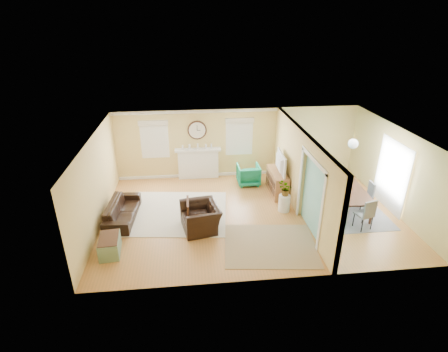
{
  "coord_description": "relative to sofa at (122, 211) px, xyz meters",
  "views": [
    {
      "loc": [
        -1.82,
        -9.28,
        5.64
      ],
      "look_at": [
        -0.8,
        0.3,
        1.2
      ],
      "focal_mm": 28.0,
      "sensor_mm": 36.0,
      "label": 1
    }
  ],
  "objects": [
    {
      "name": "floor",
      "position": [
        3.91,
        -0.11,
        -0.29
      ],
      "size": [
        9.0,
        9.0,
        0.0
      ],
      "primitive_type": "plane",
      "color": "#AA743A",
      "rests_on": "ground"
    },
    {
      "name": "wall_back",
      "position": [
        3.91,
        2.89,
        1.01
      ],
      "size": [
        9.0,
        0.02,
        2.6
      ],
      "primitive_type": "cube",
      "color": "#D7BC71",
      "rests_on": "ground"
    },
    {
      "name": "wall_front",
      "position": [
        3.91,
        -3.11,
        1.01
      ],
      "size": [
        9.0,
        0.02,
        2.6
      ],
      "primitive_type": "cube",
      "color": "#D7BC71",
      "rests_on": "ground"
    },
    {
      "name": "wall_left",
      "position": [
        -0.59,
        -0.11,
        1.01
      ],
      "size": [
        0.02,
        6.0,
        2.6
      ],
      "primitive_type": "cube",
      "color": "#D7BC71",
      "rests_on": "ground"
    },
    {
      "name": "wall_right",
      "position": [
        8.41,
        -0.11,
        1.01
      ],
      "size": [
        0.02,
        6.0,
        2.6
      ],
      "primitive_type": "cube",
      "color": "#D7BC71",
      "rests_on": "ground"
    },
    {
      "name": "ceiling",
      "position": [
        3.91,
        -0.11,
        2.31
      ],
      "size": [
        9.0,
        6.0,
        0.02
      ],
      "primitive_type": "cube",
      "color": "white",
      "rests_on": "wall_back"
    },
    {
      "name": "partition",
      "position": [
        5.42,
        0.17,
        1.07
      ],
      "size": [
        0.17,
        6.0,
        2.6
      ],
      "color": "#D7BC71",
      "rests_on": "ground"
    },
    {
      "name": "fireplace",
      "position": [
        2.41,
        2.77,
        0.31
      ],
      "size": [
        1.7,
        0.3,
        1.17
      ],
      "color": "white",
      "rests_on": "ground"
    },
    {
      "name": "wall_clock",
      "position": [
        2.41,
        2.85,
        1.56
      ],
      "size": [
        0.7,
        0.07,
        0.7
      ],
      "color": "#412719",
      "rests_on": "wall_back"
    },
    {
      "name": "window_left",
      "position": [
        0.86,
        2.84,
        1.37
      ],
      "size": [
        1.05,
        0.13,
        1.42
      ],
      "color": "white",
      "rests_on": "wall_back"
    },
    {
      "name": "window_right",
      "position": [
        3.96,
        2.84,
        1.37
      ],
      "size": [
        1.05,
        0.13,
        1.42
      ],
      "color": "white",
      "rests_on": "wall_back"
    },
    {
      "name": "french_doors",
      "position": [
        8.36,
        -0.11,
        0.81
      ],
      "size": [
        0.06,
        1.7,
        2.2
      ],
      "color": "white",
      "rests_on": "ground"
    },
    {
      "name": "pendant",
      "position": [
        6.91,
        -0.11,
        1.91
      ],
      "size": [
        0.3,
        0.3,
        0.55
      ],
      "color": "gold",
      "rests_on": "ceiling"
    },
    {
      "name": "rug_cream",
      "position": [
        1.56,
        0.2,
        -0.28
      ],
      "size": [
        3.46,
        3.09,
        0.02
      ],
      "primitive_type": "cube",
      "rotation": [
        0.0,
        0.0,
        -0.11
      ],
      "color": "beige",
      "rests_on": "floor"
    },
    {
      "name": "rug_jute",
      "position": [
        4.15,
        -1.8,
        -0.28
      ],
      "size": [
        2.64,
        2.25,
        0.01
      ],
      "primitive_type": "cube",
      "rotation": [
        0.0,
        0.0,
        -0.11
      ],
      "color": "#9C8860",
      "rests_on": "floor"
    },
    {
      "name": "rug_grey",
      "position": [
        6.98,
        -0.15,
        -0.28
      ],
      "size": [
        2.18,
        2.72,
        0.01
      ],
      "primitive_type": "cube",
      "color": "slate",
      "rests_on": "floor"
    },
    {
      "name": "sofa",
      "position": [
        0.0,
        0.0,
        0.0
      ],
      "size": [
        0.9,
        2.02,
        0.58
      ],
      "primitive_type": "imported",
      "rotation": [
        0.0,
        0.0,
        1.5
      ],
      "color": "black",
      "rests_on": "floor"
    },
    {
      "name": "eames_chair",
      "position": [
        2.33,
        -0.77,
        0.09
      ],
      "size": [
        1.21,
        1.32,
        0.75
      ],
      "primitive_type": "imported",
      "rotation": [
        0.0,
        0.0,
        -1.38
      ],
      "color": "black",
      "rests_on": "floor"
    },
    {
      "name": "green_chair",
      "position": [
        4.2,
        2.01,
        0.08
      ],
      "size": [
        0.8,
        0.82,
        0.73
      ],
      "primitive_type": "imported",
      "rotation": [
        0.0,
        0.0,
        3.16
      ],
      "color": "#00744A",
      "rests_on": "floor"
    },
    {
      "name": "trunk",
      "position": [
        -0.07,
        -1.69,
        -0.05
      ],
      "size": [
        0.57,
        0.86,
        0.48
      ],
      "color": "gray",
      "rests_on": "floor"
    },
    {
      "name": "credenza",
      "position": [
        5.06,
        1.2,
        0.11
      ],
      "size": [
        0.48,
        1.42,
        0.8
      ],
      "color": "#A16A41",
      "rests_on": "floor"
    },
    {
      "name": "tv",
      "position": [
        5.04,
        1.2,
        0.85
      ],
      "size": [
        0.22,
        1.19,
        0.68
      ],
      "primitive_type": "imported",
      "rotation": [
        0.0,
        0.0,
        1.52
      ],
      "color": "black",
      "rests_on": "credenza"
    },
    {
      "name": "garden_stool",
      "position": [
        4.99,
        -0.04,
        -0.02
      ],
      "size": [
        0.37,
        0.37,
        0.54
      ],
      "primitive_type": "cylinder",
      "color": "white",
      "rests_on": "floor"
    },
    {
      "name": "potted_plant",
      "position": [
        4.99,
        -0.04,
        0.48
      ],
      "size": [
        0.55,
        0.55,
        0.46
      ],
      "primitive_type": "imported",
      "rotation": [
        0.0,
        0.0,
        3.83
      ],
      "color": "#337F33",
      "rests_on": "garden_stool"
    },
    {
      "name": "dining_table",
      "position": [
        6.98,
        -0.15,
        0.06
      ],
      "size": [
        1.24,
        2.05,
        0.69
      ],
      "primitive_type": "imported",
      "rotation": [
        0.0,
        0.0,
        1.5
      ],
      "color": "#412719",
      "rests_on": "floor"
    },
    {
      "name": "dining_chair_n",
      "position": [
        7.05,
        0.9,
        0.27
      ],
      "size": [
        0.51,
        0.51,
        0.95
      ],
      "color": "slate",
      "rests_on": "floor"
    },
    {
      "name": "dining_chair_s",
      "position": [
        6.99,
        -1.25,
        0.28
      ],
      "size": [
        0.54,
        0.54,
        0.97
      ],
      "color": "slate",
      "rests_on": "floor"
    },
    {
      "name": "dining_chair_w",
      "position": [
        6.3,
        -0.08,
        0.23
      ],
      "size": [
        0.4,
        0.4,
        0.89
      ],
      "color": "white",
      "rests_on": "floor"
    },
    {
      "name": "dining_chair_e",
      "position": [
        7.58,
        -0.13,
        0.24
      ],
      "size": [
        0.42,
        0.42,
        0.89
      ],
      "color": "slate",
      "rests_on": "floor"
    }
  ]
}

